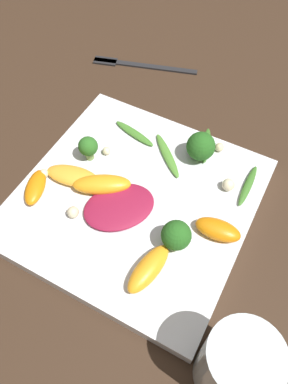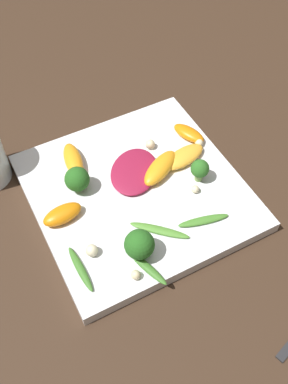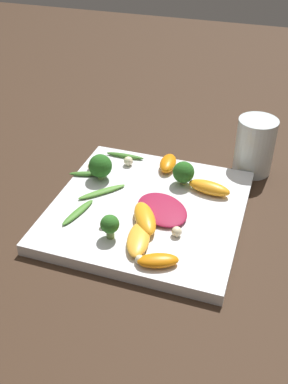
# 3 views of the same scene
# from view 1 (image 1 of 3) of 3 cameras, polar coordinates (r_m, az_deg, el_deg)

# --- Properties ---
(ground_plane) EXTENTS (2.40, 2.40, 0.00)m
(ground_plane) POSITION_cam_1_polar(r_m,az_deg,el_deg) (0.53, -1.25, -1.94)
(ground_plane) COLOR #382619
(plate) EXTENTS (0.31, 0.31, 0.02)m
(plate) POSITION_cam_1_polar(r_m,az_deg,el_deg) (0.52, -1.27, -1.35)
(plate) COLOR white
(plate) RESTS_ON ground_plane
(drinking_glass) EXTENTS (0.07, 0.07, 0.11)m
(drinking_glass) POSITION_cam_1_polar(r_m,az_deg,el_deg) (0.41, 13.77, -24.40)
(drinking_glass) COLOR silver
(drinking_glass) RESTS_ON ground_plane
(fork) EXTENTS (0.07, 0.19, 0.01)m
(fork) POSITION_cam_1_polar(r_m,az_deg,el_deg) (0.74, -1.66, 18.95)
(fork) COLOR #262628
(fork) RESTS_ON ground_plane
(radicchio_leaf_0) EXTENTS (0.12, 0.12, 0.01)m
(radicchio_leaf_0) POSITION_cam_1_polar(r_m,az_deg,el_deg) (0.50, -3.82, -2.23)
(radicchio_leaf_0) COLOR maroon
(radicchio_leaf_0) RESTS_ON plate
(orange_segment_0) EXTENTS (0.08, 0.04, 0.02)m
(orange_segment_0) POSITION_cam_1_polar(r_m,az_deg,el_deg) (0.45, 0.69, -11.59)
(orange_segment_0) COLOR orange
(orange_segment_0) RESTS_ON plate
(orange_segment_1) EXTENTS (0.06, 0.05, 0.02)m
(orange_segment_1) POSITION_cam_1_polar(r_m,az_deg,el_deg) (0.53, -16.22, 0.72)
(orange_segment_1) COLOR orange
(orange_segment_1) RESTS_ON plate
(orange_segment_2) EXTENTS (0.07, 0.08, 0.02)m
(orange_segment_2) POSITION_cam_1_polar(r_m,az_deg,el_deg) (0.51, -6.43, 1.15)
(orange_segment_2) COLOR orange
(orange_segment_2) RESTS_ON plate
(orange_segment_3) EXTENTS (0.03, 0.06, 0.02)m
(orange_segment_3) POSITION_cam_1_polar(r_m,az_deg,el_deg) (0.48, 11.10, -5.84)
(orange_segment_3) COLOR orange
(orange_segment_3) RESTS_ON plate
(orange_segment_4) EXTENTS (0.05, 0.08, 0.02)m
(orange_segment_4) POSITION_cam_1_polar(r_m,az_deg,el_deg) (0.53, -10.80, 2.43)
(orange_segment_4) COLOR #FCAD33
(orange_segment_4) RESTS_ON plate
(broccoli_floret_0) EXTENTS (0.04, 0.04, 0.05)m
(broccoli_floret_0) POSITION_cam_1_polar(r_m,az_deg,el_deg) (0.54, 8.65, 6.87)
(broccoli_floret_0) COLOR #84AD5B
(broccoli_floret_0) RESTS_ON plate
(broccoli_floret_1) EXTENTS (0.03, 0.03, 0.04)m
(broccoli_floret_1) POSITION_cam_1_polar(r_m,az_deg,el_deg) (0.54, -8.50, 6.79)
(broccoli_floret_1) COLOR #7A9E51
(broccoli_floret_1) RESTS_ON plate
(broccoli_floret_2) EXTENTS (0.04, 0.04, 0.04)m
(broccoli_floret_2) POSITION_cam_1_polar(r_m,az_deg,el_deg) (0.46, 4.93, -6.60)
(broccoli_floret_2) COLOR #84AD5B
(broccoli_floret_2) RESTS_ON plate
(arugula_sprig_0) EXTENTS (0.07, 0.03, 0.01)m
(arugula_sprig_0) POSITION_cam_1_polar(r_m,az_deg,el_deg) (0.57, 9.45, 7.04)
(arugula_sprig_0) COLOR #3D7528
(arugula_sprig_0) RESTS_ON plate
(arugula_sprig_1) EXTENTS (0.08, 0.01, 0.01)m
(arugula_sprig_1) POSITION_cam_1_polar(r_m,az_deg,el_deg) (0.54, 15.55, 0.98)
(arugula_sprig_1) COLOR #3D7528
(arugula_sprig_1) RESTS_ON plate
(arugula_sprig_2) EXTENTS (0.07, 0.07, 0.01)m
(arugula_sprig_2) POSITION_cam_1_polar(r_m,az_deg,el_deg) (0.55, 3.58, 5.63)
(arugula_sprig_2) COLOR #518E33
(arugula_sprig_2) RESTS_ON plate
(arugula_sprig_3) EXTENTS (0.03, 0.08, 0.01)m
(arugula_sprig_3) POSITION_cam_1_polar(r_m,az_deg,el_deg) (0.58, -1.48, 8.92)
(arugula_sprig_3) COLOR #47842D
(arugula_sprig_3) RESTS_ON plate
(macadamia_nut_0) EXTENTS (0.01, 0.01, 0.01)m
(macadamia_nut_0) POSITION_cam_1_polar(r_m,az_deg,el_deg) (0.56, -5.73, 6.26)
(macadamia_nut_0) COLOR beige
(macadamia_nut_0) RESTS_ON plate
(macadamia_nut_1) EXTENTS (0.02, 0.02, 0.02)m
(macadamia_nut_1) POSITION_cam_1_polar(r_m,az_deg,el_deg) (0.50, -10.76, -3.04)
(macadamia_nut_1) COLOR beige
(macadamia_nut_1) RESTS_ON plate
(macadamia_nut_2) EXTENTS (0.02, 0.02, 0.02)m
(macadamia_nut_2) POSITION_cam_1_polar(r_m,az_deg,el_deg) (0.53, 12.72, 1.09)
(macadamia_nut_2) COLOR beige
(macadamia_nut_2) RESTS_ON plate
(macadamia_nut_3) EXTENTS (0.01, 0.01, 0.01)m
(macadamia_nut_3) POSITION_cam_1_polar(r_m,az_deg,el_deg) (0.55, -14.99, 2.74)
(macadamia_nut_3) COLOR beige
(macadamia_nut_3) RESTS_ON plate
(macadamia_nut_4) EXTENTS (0.01, 0.01, 0.01)m
(macadamia_nut_4) POSITION_cam_1_polar(r_m,az_deg,el_deg) (0.57, 11.41, 6.70)
(macadamia_nut_4) COLOR beige
(macadamia_nut_4) RESTS_ON plate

